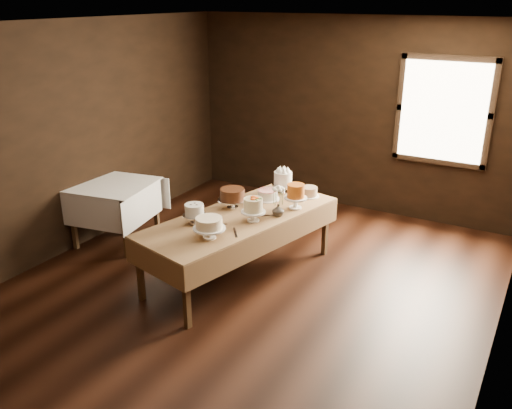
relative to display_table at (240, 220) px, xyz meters
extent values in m
cube|color=black|center=(0.25, -0.27, -0.69)|extent=(5.00, 6.00, 0.01)
cube|color=beige|center=(0.25, -0.27, 2.11)|extent=(5.00, 6.00, 0.01)
cube|color=black|center=(0.25, 2.73, 0.71)|extent=(5.00, 0.02, 2.80)
cube|color=black|center=(-2.25, -0.27, 0.71)|extent=(0.02, 6.00, 2.80)
cube|color=#FFEABF|center=(1.55, 2.67, 0.91)|extent=(1.10, 0.05, 1.30)
cube|color=#3D2714|center=(-0.63, -0.99, -0.35)|extent=(0.07, 0.07, 0.67)
cube|color=#3D2714|center=(-0.11, 1.17, -0.35)|extent=(0.07, 0.07, 0.67)
cube|color=#3D2714|center=(0.11, -1.17, -0.35)|extent=(0.07, 0.07, 0.67)
cube|color=#3D2714|center=(0.63, 0.99, -0.35)|extent=(0.07, 0.07, 0.67)
cube|color=#3D2714|center=(0.00, 0.00, 0.02)|extent=(1.40, 2.48, 0.04)
cube|color=#A07549|center=(0.00, 0.00, 0.05)|extent=(1.48, 2.55, 0.01)
cube|color=#3D2714|center=(-2.20, -0.46, -0.32)|extent=(0.06, 0.06, 0.74)
cube|color=#3D2714|center=(-2.33, 0.29, -0.32)|extent=(0.06, 0.06, 0.74)
cube|color=#3D2714|center=(-1.45, -0.32, -0.32)|extent=(0.06, 0.06, 0.74)
cube|color=#3D2714|center=(-1.59, 0.43, -0.32)|extent=(0.06, 0.06, 0.74)
cube|color=#3D2714|center=(-1.89, -0.01, 0.08)|extent=(1.00, 1.00, 0.04)
cube|color=white|center=(-1.89, -0.01, 0.10)|extent=(1.09, 1.09, 0.01)
cylinder|color=silver|center=(0.07, 0.91, 0.12)|extent=(0.27, 0.27, 0.13)
cylinder|color=silver|center=(0.07, 0.91, 0.26)|extent=(0.30, 0.30, 0.16)
cylinder|color=white|center=(0.41, 0.95, 0.06)|extent=(0.25, 0.25, 0.01)
cylinder|color=tan|center=(0.41, 0.95, 0.12)|extent=(0.28, 0.28, 0.11)
cylinder|color=white|center=(0.02, 0.61, 0.06)|extent=(0.30, 0.30, 0.01)
cylinder|color=silver|center=(0.02, 0.61, 0.12)|extent=(0.25, 0.25, 0.10)
cylinder|color=white|center=(0.44, 0.51, 0.13)|extent=(0.27, 0.27, 0.15)
cylinder|color=#BF5E1B|center=(0.44, 0.51, 0.28)|extent=(0.22, 0.22, 0.16)
cylinder|color=silver|center=(-0.20, 0.16, 0.12)|extent=(0.34, 0.34, 0.13)
cylinder|color=#3D1C0C|center=(-0.20, 0.16, 0.24)|extent=(0.38, 0.38, 0.12)
cylinder|color=white|center=(0.21, -0.06, 0.12)|extent=(0.27, 0.27, 0.13)
cylinder|color=beige|center=(0.21, -0.06, 0.26)|extent=(0.29, 0.29, 0.15)
cylinder|color=silver|center=(-0.30, -0.44, 0.11)|extent=(0.26, 0.26, 0.12)
cylinder|color=silver|center=(-0.30, -0.44, 0.23)|extent=(0.27, 0.27, 0.12)
cylinder|color=white|center=(0.04, -0.66, 0.12)|extent=(0.33, 0.33, 0.13)
cylinder|color=#F8E5BF|center=(0.04, -0.66, 0.24)|extent=(0.33, 0.33, 0.10)
cube|color=silver|center=(-0.06, -0.31, 0.06)|extent=(0.24, 0.10, 0.01)
cube|color=silver|center=(0.23, -0.46, 0.06)|extent=(0.17, 0.20, 0.01)
cube|color=silver|center=(0.02, 0.30, 0.06)|extent=(0.11, 0.23, 0.01)
cube|color=silver|center=(0.34, 0.21, 0.06)|extent=(0.20, 0.17, 0.01)
cube|color=silver|center=(-0.37, -0.20, 0.06)|extent=(0.15, 0.21, 0.01)
imported|color=#2D2823|center=(0.37, 0.21, 0.12)|extent=(0.15, 0.15, 0.14)
camera|label=1|loc=(2.93, -4.76, 2.37)|focal=37.94mm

